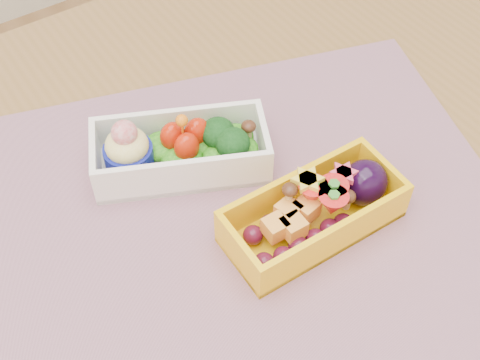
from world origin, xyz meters
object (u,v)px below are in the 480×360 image
table (233,309)px  bento_yellow (317,211)px  bento_white (180,150)px  placemat (236,215)px

table → bento_yellow: (0.08, -0.02, 0.12)m
bento_white → placemat: bearing=-55.9°
table → bento_white: bearing=83.2°
placemat → bento_white: (-0.01, 0.08, 0.02)m
table → placemat: bearing=52.1°
table → bento_yellow: size_ratio=7.61×
table → bento_white: 0.16m
table → bento_white: (0.01, 0.11, 0.12)m
bento_white → bento_yellow: (0.06, -0.13, 0.00)m
table → bento_white: size_ratio=6.83×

